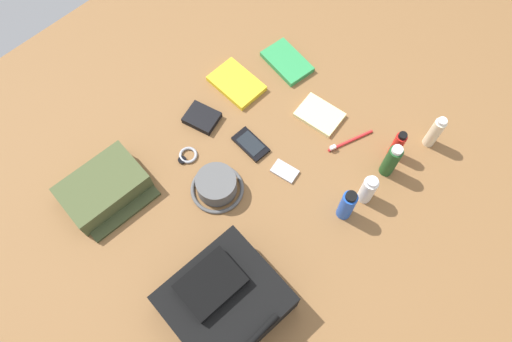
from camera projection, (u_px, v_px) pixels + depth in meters
ground_plane at (256, 178)px, 1.56m from camera, size 2.64×2.02×0.02m
backpack at (224, 301)px, 1.32m from camera, size 0.32×0.29×0.15m
toiletry_pouch at (104, 189)px, 1.49m from camera, size 0.27×0.22×0.08m
bucket_hat at (217, 186)px, 1.50m from camera, size 0.17×0.17×0.07m
lotion_bottle at (435, 132)px, 1.54m from camera, size 0.04×0.04×0.14m
sunscreen_spray at (397, 145)px, 1.53m from camera, size 0.04×0.04×0.13m
shampoo_bottle at (391, 161)px, 1.49m from camera, size 0.04×0.04×0.15m
toothpaste_tube at (368, 190)px, 1.46m from camera, size 0.05×0.05×0.13m
deodorant_spray at (347, 205)px, 1.43m from camera, size 0.05×0.05×0.15m
paperback_novel at (287, 62)px, 1.73m from camera, size 0.13×0.19×0.02m
travel_guidebook at (236, 84)px, 1.69m from camera, size 0.13×0.18×0.02m
cell_phone at (251, 144)px, 1.59m from camera, size 0.07×0.13×0.01m
media_player at (285, 171)px, 1.55m from camera, size 0.07×0.09×0.01m
wristwatch at (187, 156)px, 1.57m from camera, size 0.07×0.06×0.01m
toothbrush at (348, 142)px, 1.60m from camera, size 0.17×0.06×0.02m
wallet at (202, 118)px, 1.63m from camera, size 0.12×0.13×0.02m
notepad at (320, 115)px, 1.64m from camera, size 0.13×0.16×0.02m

